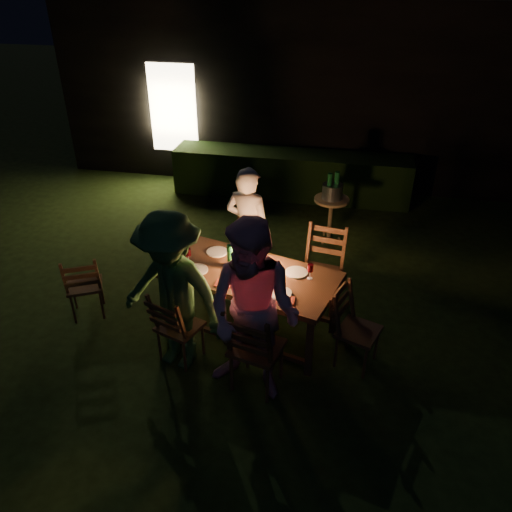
% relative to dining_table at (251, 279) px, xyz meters
% --- Properties ---
extents(garden_envelope, '(40.00, 40.00, 3.20)m').
position_rel_dining_table_xyz_m(garden_envelope, '(0.38, 6.35, 0.87)').
color(garden_envelope, black).
rests_on(garden_envelope, ground).
extents(dining_table, '(2.06, 1.39, 0.78)m').
position_rel_dining_table_xyz_m(dining_table, '(0.00, 0.00, 0.00)').
color(dining_table, '#522F1B').
rests_on(dining_table, ground).
extents(chair_near_left, '(0.53, 0.55, 0.92)m').
position_rel_dining_table_xyz_m(chair_near_left, '(-0.64, -0.63, -0.43)').
color(chair_near_left, '#522F1B').
rests_on(chair_near_left, ground).
extents(chair_near_right, '(0.57, 0.60, 1.05)m').
position_rel_dining_table_xyz_m(chair_near_right, '(0.24, -0.86, -0.39)').
color(chair_near_right, '#522F1B').
rests_on(chair_near_right, ground).
extents(chair_far_left, '(0.49, 0.51, 0.94)m').
position_rel_dining_table_xyz_m(chair_far_left, '(-0.24, 0.86, -0.42)').
color(chair_far_left, '#522F1B').
rests_on(chair_far_left, ground).
extents(chair_far_right, '(0.55, 0.58, 1.07)m').
position_rel_dining_table_xyz_m(chair_far_right, '(0.73, 0.60, -0.38)').
color(chair_far_right, '#522F1B').
rests_on(chair_far_right, ground).
extents(chair_end, '(0.56, 0.54, 0.93)m').
position_rel_dining_table_xyz_m(chair_end, '(1.19, -0.32, -0.43)').
color(chair_end, '#522F1B').
rests_on(chair_end, ground).
extents(chair_spare, '(0.55, 0.56, 0.89)m').
position_rel_dining_table_xyz_m(chair_spare, '(-1.98, -0.10, -0.44)').
color(chair_spare, '#522F1B').
rests_on(chair_spare, ground).
extents(person_house_side, '(0.68, 0.54, 1.65)m').
position_rel_dining_table_xyz_m(person_house_side, '(-0.22, 0.91, 0.12)').
color(person_house_side, silver).
rests_on(person_house_side, ground).
extents(person_opp_right, '(1.07, 0.92, 1.88)m').
position_rel_dining_table_xyz_m(person_opp_right, '(0.22, -0.91, 0.23)').
color(person_opp_right, '#DC97B6').
rests_on(person_opp_right, ground).
extents(person_opp_left, '(1.27, 0.93, 1.77)m').
position_rel_dining_table_xyz_m(person_opp_left, '(-0.65, -0.68, 0.18)').
color(person_opp_left, '#2F5E2F').
rests_on(person_opp_left, ground).
extents(lantern, '(0.16, 0.16, 0.35)m').
position_rel_dining_table_xyz_m(lantern, '(0.06, 0.04, 0.24)').
color(lantern, white).
rests_on(lantern, dining_table).
extents(plate_far_left, '(0.25, 0.25, 0.01)m').
position_rel_dining_table_xyz_m(plate_far_left, '(-0.47, 0.35, 0.09)').
color(plate_far_left, white).
rests_on(plate_far_left, dining_table).
extents(plate_near_left, '(0.25, 0.25, 0.01)m').
position_rel_dining_table_xyz_m(plate_near_left, '(-0.59, -0.07, 0.09)').
color(plate_near_left, white).
rests_on(plate_near_left, dining_table).
extents(plate_far_right, '(0.25, 0.25, 0.01)m').
position_rel_dining_table_xyz_m(plate_far_right, '(0.49, 0.10, 0.09)').
color(plate_far_right, white).
rests_on(plate_far_right, dining_table).
extents(plate_near_right, '(0.25, 0.25, 0.01)m').
position_rel_dining_table_xyz_m(plate_near_right, '(0.38, -0.33, 0.09)').
color(plate_near_right, white).
rests_on(plate_near_right, dining_table).
extents(wineglass_a, '(0.06, 0.06, 0.18)m').
position_rel_dining_table_xyz_m(wineglass_a, '(-0.22, 0.35, 0.17)').
color(wineglass_a, '#59070F').
rests_on(wineglass_a, dining_table).
extents(wineglass_b, '(0.06, 0.06, 0.18)m').
position_rel_dining_table_xyz_m(wineglass_b, '(-0.73, 0.07, 0.17)').
color(wineglass_b, '#59070F').
rests_on(wineglass_b, dining_table).
extents(wineglass_c, '(0.06, 0.06, 0.18)m').
position_rel_dining_table_xyz_m(wineglass_c, '(0.22, -0.35, 0.17)').
color(wineglass_c, '#59070F').
rests_on(wineglass_c, dining_table).
extents(wineglass_d, '(0.06, 0.06, 0.18)m').
position_rel_dining_table_xyz_m(wineglass_d, '(0.65, 0.01, 0.17)').
color(wineglass_d, '#59070F').
rests_on(wineglass_d, dining_table).
extents(wineglass_e, '(0.06, 0.06, 0.18)m').
position_rel_dining_table_xyz_m(wineglass_e, '(-0.17, -0.26, 0.17)').
color(wineglass_e, silver).
rests_on(wineglass_e, dining_table).
extents(bottle_table, '(0.07, 0.07, 0.28)m').
position_rel_dining_table_xyz_m(bottle_table, '(-0.24, 0.06, 0.22)').
color(bottle_table, '#0F471E').
rests_on(bottle_table, dining_table).
extents(napkin_left, '(0.18, 0.14, 0.01)m').
position_rel_dining_table_xyz_m(napkin_left, '(-0.23, -0.27, 0.08)').
color(napkin_left, red).
rests_on(napkin_left, dining_table).
extents(napkin_right, '(0.18, 0.14, 0.01)m').
position_rel_dining_table_xyz_m(napkin_right, '(0.45, -0.43, 0.08)').
color(napkin_right, red).
rests_on(napkin_right, dining_table).
extents(phone, '(0.14, 0.07, 0.01)m').
position_rel_dining_table_xyz_m(phone, '(-0.68, -0.13, 0.08)').
color(phone, black).
rests_on(phone, dining_table).
extents(side_table, '(0.52, 0.52, 0.70)m').
position_rel_dining_table_xyz_m(side_table, '(0.72, 2.36, -0.09)').
color(side_table, '#8C6746').
rests_on(side_table, ground).
extents(ice_bucket, '(0.30, 0.30, 0.22)m').
position_rel_dining_table_xyz_m(ice_bucket, '(0.72, 2.36, 0.10)').
color(ice_bucket, '#A5A8AD').
rests_on(ice_bucket, side_table).
extents(bottle_bucket_a, '(0.07, 0.07, 0.32)m').
position_rel_dining_table_xyz_m(bottle_bucket_a, '(0.67, 2.32, 0.15)').
color(bottle_bucket_a, '#0F471E').
rests_on(bottle_bucket_a, side_table).
extents(bottle_bucket_b, '(0.07, 0.07, 0.32)m').
position_rel_dining_table_xyz_m(bottle_bucket_b, '(0.77, 2.40, 0.15)').
color(bottle_bucket_b, '#0F471E').
rests_on(bottle_bucket_b, side_table).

